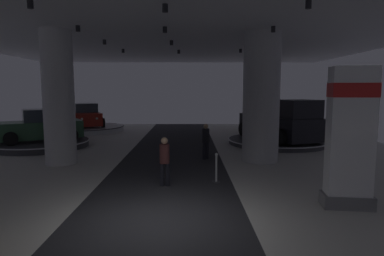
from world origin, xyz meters
The scene contains 15 objects.
ground centered at (0.00, 0.00, -0.02)m, with size 24.00×44.00×0.06m.
column_left centered at (-4.62, 6.21, 2.75)m, with size 1.26×1.26×5.50m.
column_right centered at (3.85, 6.60, 2.75)m, with size 1.55×1.55×5.50m.
brand_sign_pylon centered at (4.93, 0.98, 1.91)m, with size 1.34×0.80×3.68m.
display_platform_deep_right centered at (6.95, 16.95, 0.14)m, with size 4.59×4.59×0.25m.
display_car_deep_right centered at (6.92, 16.95, 1.01)m, with size 4.25×2.22×1.71m.
display_platform_deep_left centered at (-6.93, 17.05, 0.21)m, with size 5.50×5.50×0.37m.
display_car_deep_left centered at (-6.94, 17.08, 1.14)m, with size 3.43×4.57×1.71m.
display_platform_far_right centered at (5.86, 11.17, 0.15)m, with size 5.68×5.68×0.27m.
pickup_truck_far_right centered at (5.97, 10.87, 1.20)m, with size 4.03×5.70×2.30m.
display_platform_far_left centered at (-7.27, 10.19, 0.19)m, with size 5.05×5.05×0.34m.
display_car_far_left centered at (-7.24, 10.20, 1.11)m, with size 4.54×3.67×1.71m.
visitor_walking_near centered at (1.51, 7.00, 0.91)m, with size 0.32×0.32×1.59m.
visitor_walking_far centered at (-0.02, 2.92, 0.91)m, with size 0.32×0.32×1.59m.
stanchion_a centered at (1.67, 3.29, 0.37)m, with size 0.28×0.28×1.01m.
Camera 1 is at (0.76, -7.32, 3.09)m, focal length 30.51 mm.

